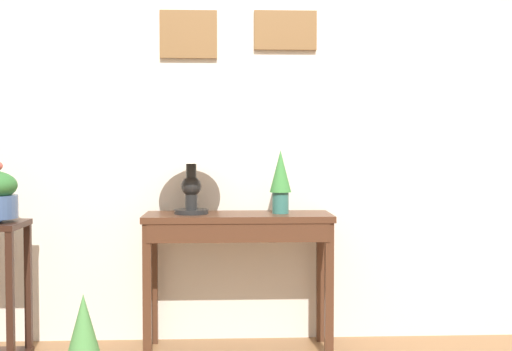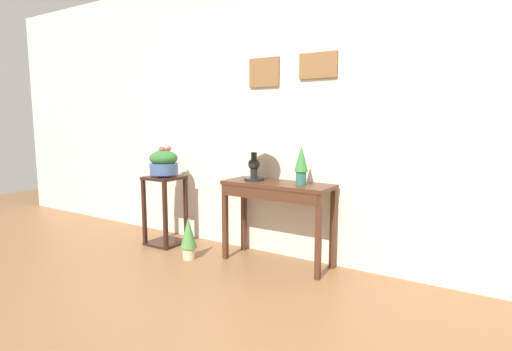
# 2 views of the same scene
# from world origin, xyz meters

# --- Properties ---
(ground_plane) EXTENTS (12.00, 12.00, 0.01)m
(ground_plane) POSITION_xyz_m (0.00, 0.00, -0.00)
(ground_plane) COLOR brown
(back_wall_with_art) EXTENTS (9.00, 0.13, 2.80)m
(back_wall_with_art) POSITION_xyz_m (-0.00, 1.52, 1.40)
(back_wall_with_art) COLOR beige
(back_wall_with_art) RESTS_ON ground
(console_table) EXTENTS (1.03, 0.38, 0.77)m
(console_table) POSITION_xyz_m (-0.09, 1.22, 0.64)
(console_table) COLOR #472819
(console_table) RESTS_ON ground
(table_lamp) EXTENTS (0.36, 0.36, 0.46)m
(table_lamp) POSITION_xyz_m (-0.35, 1.24, 1.11)
(table_lamp) COLOR black
(table_lamp) RESTS_ON console_table
(potted_plant_on_console) EXTENTS (0.12, 0.12, 0.35)m
(potted_plant_on_console) POSITION_xyz_m (0.14, 1.24, 0.96)
(potted_plant_on_console) COLOR #2D665B
(potted_plant_on_console) RESTS_ON console_table
(pedestal_stand_left) EXTENTS (0.35, 0.35, 0.74)m
(pedestal_stand_left) POSITION_xyz_m (-1.40, 1.11, 0.37)
(pedestal_stand_left) COLOR black
(pedestal_stand_left) RESTS_ON ground
(planter_bowl_wide) EXTENTS (0.30, 0.30, 0.32)m
(planter_bowl_wide) POSITION_xyz_m (-1.40, 1.11, 0.89)
(planter_bowl_wide) COLOR #3D5684
(planter_bowl_wide) RESTS_ON pedestal_stand_left
(potted_plant_floor) EXTENTS (0.16, 0.16, 0.41)m
(potted_plant_floor) POSITION_xyz_m (-0.87, 0.88, 0.22)
(potted_plant_floor) COLOR beige
(potted_plant_floor) RESTS_ON ground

